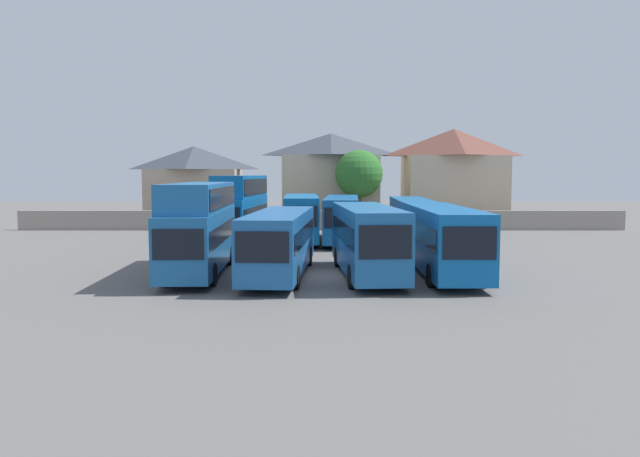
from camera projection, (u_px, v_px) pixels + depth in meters
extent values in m
plane|color=#605E5B|center=(319.00, 239.00, 50.15)|extent=(140.00, 140.00, 0.00)
cube|color=gray|center=(319.00, 220.00, 57.94)|extent=(56.00, 0.50, 1.80)
cube|color=#1A5B96|center=(197.00, 239.00, 32.22)|extent=(2.82, 11.14, 2.95)
cube|color=black|center=(175.00, 245.00, 26.66)|extent=(2.19, 0.15, 1.33)
cube|color=black|center=(197.00, 232.00, 32.19)|extent=(2.84, 10.26, 0.93)
cube|color=#1A5B96|center=(197.00, 197.00, 32.31)|extent=(2.76, 10.58, 1.40)
cube|color=black|center=(197.00, 197.00, 32.31)|extent=(2.83, 10.03, 0.98)
cylinder|color=black|center=(210.00, 275.00, 28.96)|extent=(0.33, 1.11, 1.10)
cylinder|color=black|center=(160.00, 275.00, 28.88)|extent=(0.33, 1.11, 1.10)
cylinder|color=black|center=(227.00, 255.00, 35.79)|extent=(0.33, 1.11, 1.10)
cylinder|color=black|center=(187.00, 255.00, 35.71)|extent=(0.33, 1.11, 1.10)
cube|color=#1B599B|center=(277.00, 241.00, 31.75)|extent=(3.29, 11.71, 2.91)
cube|color=black|center=(259.00, 247.00, 25.94)|extent=(2.25, 0.22, 1.31)
cube|color=black|center=(277.00, 234.00, 31.72)|extent=(3.27, 10.79, 0.92)
cylinder|color=black|center=(293.00, 277.00, 28.22)|extent=(0.37, 1.12, 1.10)
cylinder|color=black|center=(242.00, 277.00, 28.36)|extent=(0.37, 1.12, 1.10)
cylinder|color=black|center=(306.00, 256.00, 35.35)|extent=(0.37, 1.12, 1.10)
cylinder|color=black|center=(265.00, 256.00, 35.49)|extent=(0.37, 1.12, 1.10)
cube|color=#1A5B9A|center=(364.00, 238.00, 31.69)|extent=(3.27, 10.96, 3.19)
cube|color=black|center=(383.00, 242.00, 26.26)|extent=(2.23, 0.23, 1.43)
cube|color=black|center=(364.00, 231.00, 31.65)|extent=(3.25, 10.10, 1.00)
cylinder|color=black|center=(400.00, 276.00, 28.56)|extent=(0.37, 1.12, 1.10)
cylinder|color=black|center=(349.00, 277.00, 28.39)|extent=(0.37, 1.12, 1.10)
cylinder|color=black|center=(376.00, 257.00, 35.22)|extent=(0.37, 1.12, 1.10)
cylinder|color=black|center=(335.00, 257.00, 35.05)|extent=(0.37, 1.12, 1.10)
cube|color=#0D5CA5|center=(439.00, 238.00, 32.30)|extent=(2.59, 11.88, 3.12)
cube|color=black|center=(467.00, 243.00, 26.33)|extent=(2.27, 0.08, 1.40)
cube|color=black|center=(439.00, 230.00, 32.26)|extent=(2.63, 10.93, 0.98)
cylinder|color=black|center=(480.00, 275.00, 28.75)|extent=(0.30, 1.10, 1.10)
cylinder|color=black|center=(429.00, 275.00, 28.74)|extent=(0.30, 1.10, 1.10)
cylinder|color=black|center=(447.00, 255.00, 36.09)|extent=(0.30, 1.10, 1.10)
cylinder|color=black|center=(406.00, 255.00, 36.08)|extent=(0.30, 1.10, 1.10)
cube|color=#0A58A1|center=(238.00, 217.00, 47.89)|extent=(3.27, 10.70, 3.04)
cube|color=black|center=(222.00, 217.00, 42.61)|extent=(2.15, 0.25, 1.37)
cube|color=black|center=(238.00, 213.00, 47.86)|extent=(3.25, 9.86, 0.96)
cube|color=#0A58A1|center=(238.00, 186.00, 47.95)|extent=(3.18, 10.17, 1.66)
cube|color=black|center=(238.00, 186.00, 47.95)|extent=(3.23, 9.65, 1.16)
cylinder|color=black|center=(244.00, 239.00, 44.68)|extent=(0.39, 1.12, 1.10)
cylinder|color=black|center=(213.00, 239.00, 44.85)|extent=(0.39, 1.12, 1.10)
cylinder|color=black|center=(260.00, 231.00, 51.17)|extent=(0.39, 1.12, 1.10)
cylinder|color=black|center=(233.00, 231.00, 51.34)|extent=(0.39, 1.12, 1.10)
cube|color=#1063A6|center=(299.00, 217.00, 47.53)|extent=(2.75, 10.62, 3.17)
cube|color=black|center=(299.00, 216.00, 42.22)|extent=(2.15, 0.14, 1.43)
cube|color=black|center=(299.00, 212.00, 47.50)|extent=(2.76, 9.78, 1.00)
cylinder|color=black|center=(315.00, 239.00, 44.43)|extent=(0.33, 1.11, 1.10)
cylinder|color=black|center=(283.00, 240.00, 44.36)|extent=(0.33, 1.11, 1.10)
cylinder|color=black|center=(313.00, 231.00, 50.95)|extent=(0.33, 1.11, 1.10)
cylinder|color=black|center=(285.00, 231.00, 50.87)|extent=(0.33, 1.11, 1.10)
cube|color=#135599|center=(339.00, 217.00, 47.67)|extent=(3.04, 11.81, 3.06)
cube|color=black|center=(338.00, 218.00, 41.80)|extent=(2.13, 0.19, 1.38)
cube|color=black|center=(339.00, 212.00, 47.64)|extent=(3.03, 10.88, 0.97)
cylinder|color=black|center=(354.00, 240.00, 44.13)|extent=(0.36, 1.11, 1.10)
cylinder|color=black|center=(323.00, 240.00, 44.24)|extent=(0.36, 1.11, 1.10)
cylinder|color=black|center=(354.00, 231.00, 51.34)|extent=(0.36, 1.11, 1.10)
cylinder|color=black|center=(327.00, 230.00, 51.45)|extent=(0.36, 1.11, 1.10)
cube|color=#115A9D|center=(409.00, 218.00, 47.78)|extent=(2.97, 11.57, 2.93)
cube|color=black|center=(419.00, 219.00, 42.01)|extent=(2.25, 0.16, 1.32)
cube|color=black|center=(409.00, 213.00, 47.75)|extent=(2.97, 10.65, 0.92)
cylinder|color=black|center=(431.00, 240.00, 44.31)|extent=(0.34, 1.11, 1.10)
cylinder|color=black|center=(398.00, 240.00, 44.39)|extent=(0.34, 1.11, 1.10)
cylinder|color=black|center=(419.00, 231.00, 51.40)|extent=(0.34, 1.11, 1.10)
cylinder|color=black|center=(390.00, 230.00, 51.47)|extent=(0.34, 1.11, 1.10)
cube|color=tan|center=(192.00, 197.00, 65.17)|extent=(9.20, 6.02, 5.66)
pyramid|color=#3D424C|center=(191.00, 158.00, 64.82)|extent=(9.66, 6.32, 2.37)
cube|color=#C6B293|center=(328.00, 190.00, 64.62)|extent=(9.67, 6.37, 7.07)
pyramid|color=#3D424C|center=(328.00, 144.00, 64.22)|extent=(10.15, 6.69, 2.24)
cube|color=#C6B293|center=(450.00, 190.00, 64.09)|extent=(9.74, 7.41, 6.99)
pyramid|color=brown|center=(451.00, 142.00, 63.67)|extent=(10.22, 7.78, 2.74)
cylinder|color=brown|center=(356.00, 209.00, 60.37)|extent=(0.50, 0.50, 3.59)
sphere|color=#2D6B28|center=(357.00, 174.00, 60.07)|extent=(4.58, 4.58, 4.58)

